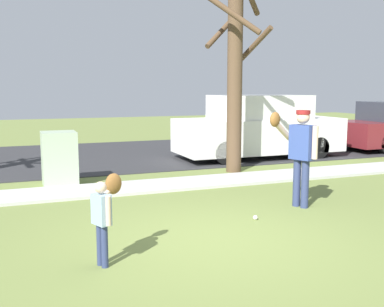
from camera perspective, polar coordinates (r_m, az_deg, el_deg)
name	(u,v)px	position (r m, az deg, el deg)	size (l,w,h in m)	color
ground_plane	(146,189)	(9.72, -5.79, -4.39)	(48.00, 48.00, 0.00)	olive
sidewalk_strip	(144,186)	(9.81, -5.95, -4.10)	(36.00, 1.20, 0.06)	#B2B2AD
road_surface	(102,156)	(14.62, -11.15, -0.25)	(36.00, 6.80, 0.02)	#2D2D30
person_adult	(300,147)	(8.23, 13.29, 0.76)	(0.83, 0.58, 1.72)	navy
person_child	(105,208)	(5.57, -10.78, -6.68)	(0.44, 0.52, 1.07)	navy
baseball	(255,218)	(7.51, 7.89, -7.91)	(0.07, 0.07, 0.07)	white
utility_cabinet	(59,159)	(10.35, -16.18, -0.61)	(0.72, 0.73, 1.17)	#9EB293
street_tree_near	(235,70)	(11.51, 5.38, 10.29)	(1.84, 1.88, 4.76)	brown
parked_van_white	(259,128)	(14.04, 8.33, 3.15)	(5.00, 1.95, 1.88)	silver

